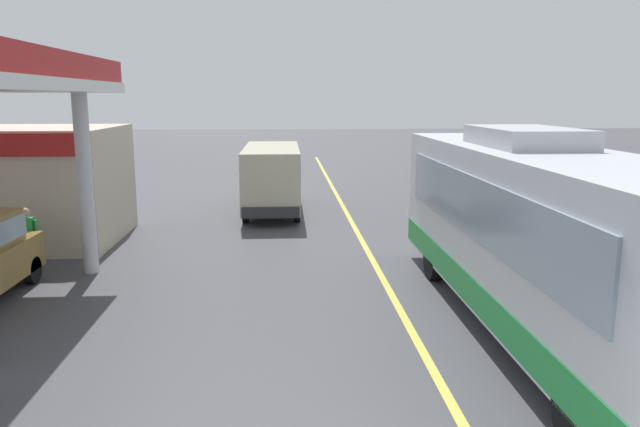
% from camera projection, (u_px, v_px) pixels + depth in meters
% --- Properties ---
extents(ground, '(120.00, 120.00, 0.00)m').
position_uv_depth(ground, '(343.00, 205.00, 24.23)').
color(ground, '#424247').
extents(lane_divider_stripe, '(0.16, 50.00, 0.01)m').
position_uv_depth(lane_divider_stripe, '(358.00, 233.00, 19.32)').
color(lane_divider_stripe, '#D8CC4C').
rests_on(lane_divider_stripe, ground).
extents(coach_bus_main, '(2.60, 11.04, 3.69)m').
position_uv_depth(coach_bus_main, '(542.00, 240.00, 10.90)').
color(coach_bus_main, silver).
rests_on(coach_bus_main, ground).
extents(minibus_opposing_lane, '(2.04, 6.13, 2.44)m').
position_uv_depth(minibus_opposing_lane, '(272.00, 173.00, 22.64)').
color(minibus_opposing_lane, '#BFB799').
rests_on(minibus_opposing_lane, ground).
extents(pedestrian_near_pump, '(0.55, 0.22, 1.66)m').
position_uv_depth(pedestrian_near_pump, '(27.00, 237.00, 14.57)').
color(pedestrian_near_pump, '#33333F').
rests_on(pedestrian_near_pump, ground).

